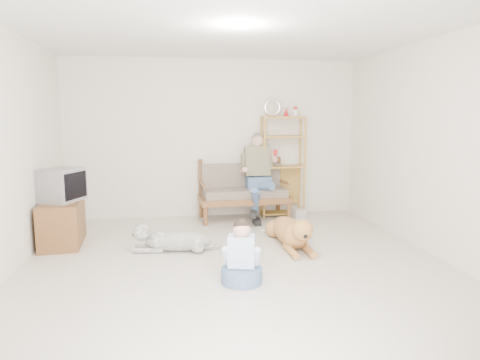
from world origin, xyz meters
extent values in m
plane|color=beige|center=(0.00, 0.00, 0.00)|extent=(5.50, 5.50, 0.00)
plane|color=silver|center=(0.00, 0.00, 2.70)|extent=(5.50, 5.50, 0.00)
plane|color=beige|center=(0.00, 2.75, 1.35)|extent=(5.00, 0.00, 5.00)
plane|color=beige|center=(0.00, -2.75, 1.35)|extent=(5.00, 0.00, 5.00)
plane|color=beige|center=(2.50, 0.00, 1.35)|extent=(0.00, 5.50, 5.50)
cube|color=brown|center=(0.47, 2.37, 0.35)|extent=(1.54, 0.78, 0.10)
cube|color=#756759|center=(0.47, 2.37, 0.47)|extent=(1.41, 0.68, 0.13)
cube|color=#756759|center=(0.47, 2.61, 0.70)|extent=(1.38, 0.20, 0.45)
cylinder|color=brown|center=(0.47, 2.67, 0.90)|extent=(1.40, 0.13, 0.05)
cylinder|color=brown|center=(-0.23, 2.07, 0.15)|extent=(0.07, 0.07, 0.30)
cylinder|color=brown|center=(-0.23, 2.67, 0.47)|extent=(0.07, 0.07, 0.95)
cylinder|color=brown|center=(1.17, 2.07, 0.15)|extent=(0.07, 0.07, 0.30)
cylinder|color=brown|center=(1.17, 2.67, 0.47)|extent=(0.07, 0.07, 0.95)
cube|color=slate|center=(0.71, 2.38, 0.63)|extent=(0.40, 0.38, 0.20)
cube|color=#7F7959|center=(0.71, 2.48, 0.98)|extent=(0.42, 0.29, 0.52)
sphere|color=tan|center=(0.71, 2.45, 1.32)|extent=(0.21, 0.21, 0.21)
sphere|color=#5F5954|center=(0.71, 2.47, 1.36)|extent=(0.19, 0.19, 0.19)
cylinder|color=red|center=(0.98, 2.26, 1.15)|extent=(0.07, 0.07, 0.09)
cube|color=gold|center=(1.18, 2.55, 1.72)|extent=(0.73, 0.30, 0.03)
torus|color=silver|center=(0.98, 2.55, 1.88)|extent=(0.30, 0.05, 0.30)
cone|color=red|center=(1.22, 2.55, 1.81)|extent=(0.10, 0.10, 0.15)
cylinder|color=gold|center=(0.82, 2.41, 0.87)|extent=(0.04, 0.04, 1.73)
cylinder|color=gold|center=(0.82, 2.69, 0.87)|extent=(0.04, 0.04, 1.73)
cylinder|color=gold|center=(1.53, 2.41, 0.87)|extent=(0.04, 0.04, 1.73)
cylinder|color=gold|center=(1.53, 2.69, 0.87)|extent=(0.04, 0.04, 1.73)
cube|color=silver|center=(1.41, 2.31, 0.08)|extent=(0.28, 0.24, 0.15)
cube|color=brown|center=(-2.22, 1.33, 0.30)|extent=(0.57, 0.94, 0.60)
cube|color=brown|center=(-2.46, 1.11, 0.30)|extent=(0.05, 0.40, 0.50)
cube|color=brown|center=(-2.46, 1.55, 0.30)|extent=(0.05, 0.40, 0.50)
cube|color=slate|center=(-2.20, 1.35, 0.82)|extent=(0.60, 0.66, 0.44)
cube|color=black|center=(-2.01, 1.27, 0.82)|extent=(0.20, 0.42, 0.35)
cube|color=silver|center=(-1.25, 2.73, 0.30)|extent=(0.12, 0.02, 0.08)
ellipsoid|color=#A56A39|center=(0.85, 0.90, 0.17)|extent=(0.39, 1.08, 0.34)
sphere|color=#A56A39|center=(0.85, 0.58, 0.19)|extent=(0.34, 0.34, 0.34)
sphere|color=#A56A39|center=(0.85, 0.31, 0.34)|extent=(0.27, 0.27, 0.27)
ellipsoid|color=#A56A39|center=(0.85, 0.19, 0.31)|extent=(0.12, 0.19, 0.10)
cylinder|color=#A56A39|center=(0.84, 1.44, 0.07)|extent=(0.20, 0.42, 0.05)
ellipsoid|color=#A56A39|center=(0.76, 0.34, 0.34)|extent=(0.06, 0.08, 0.13)
ellipsoid|color=#A56A39|center=(0.94, 0.34, 0.34)|extent=(0.06, 0.08, 0.13)
ellipsoid|color=white|center=(-0.67, 0.79, 0.13)|extent=(0.88, 0.39, 0.26)
sphere|color=white|center=(-0.92, 0.82, 0.15)|extent=(0.26, 0.26, 0.26)
sphere|color=white|center=(-1.13, 0.85, 0.26)|extent=(0.22, 0.22, 0.22)
ellipsoid|color=white|center=(-1.23, 0.86, 0.23)|extent=(0.17, 0.11, 0.09)
cylinder|color=white|center=(-0.24, 0.74, 0.05)|extent=(0.34, 0.12, 0.04)
ellipsoid|color=white|center=(-1.10, 0.92, 0.26)|extent=(0.07, 0.06, 0.11)
ellipsoid|color=white|center=(-1.12, 0.77, 0.26)|extent=(0.07, 0.06, 0.11)
ellipsoid|color=silver|center=(0.83, 1.28, 0.09)|extent=(0.48, 0.48, 0.18)
sphere|color=silver|center=(0.94, 1.18, 0.10)|extent=(0.18, 0.18, 0.18)
sphere|color=tan|center=(1.02, 1.10, 0.18)|extent=(0.17, 0.17, 0.17)
ellipsoid|color=tan|center=(1.07, 1.05, 0.17)|extent=(0.14, 0.14, 0.06)
cylinder|color=silver|center=(0.67, 1.44, 0.04)|extent=(0.18, 0.10, 0.03)
cone|color=tan|center=(0.97, 1.07, 0.23)|extent=(0.05, 0.05, 0.06)
cone|color=tan|center=(1.05, 1.15, 0.23)|extent=(0.05, 0.05, 0.06)
torus|color=red|center=(1.00, 1.11, 0.17)|extent=(0.15, 0.15, 0.02)
cylinder|color=slate|center=(-0.03, -0.39, 0.08)|extent=(0.44, 0.44, 0.16)
cube|color=silver|center=(-0.03, -0.37, 0.34)|extent=(0.31, 0.24, 0.34)
sphere|color=tan|center=(-0.03, -0.39, 0.57)|extent=(0.18, 0.18, 0.18)
sphere|color=black|center=(-0.03, -0.38, 0.60)|extent=(0.17, 0.17, 0.17)
camera|label=1|loc=(-0.72, -4.64, 1.74)|focal=32.00mm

